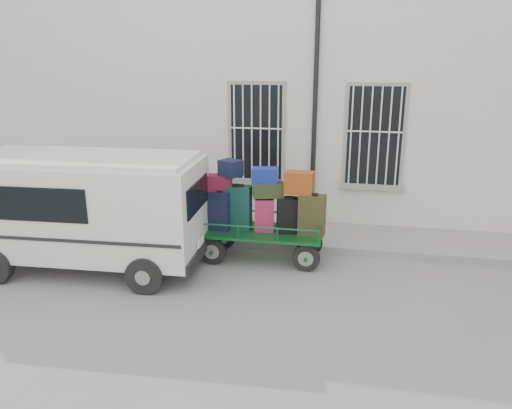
{
  "coord_description": "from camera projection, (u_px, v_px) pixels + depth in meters",
  "views": [
    {
      "loc": [
        1.82,
        -8.47,
        4.04
      ],
      "look_at": [
        -0.03,
        1.0,
        1.1
      ],
      "focal_mm": 35.0,
      "sensor_mm": 36.0,
      "label": 1
    }
  ],
  "objects": [
    {
      "name": "sidewalk",
      "position": [
        267.0,
        232.0,
        11.51
      ],
      "size": [
        24.0,
        1.7,
        0.15
      ],
      "primitive_type": "cube",
      "color": "gray",
      "rests_on": "ground"
    },
    {
      "name": "van",
      "position": [
        87.0,
        205.0,
        9.45
      ],
      "size": [
        4.51,
        2.18,
        2.23
      ],
      "rotation": [
        0.0,
        0.0,
        0.05
      ],
      "color": "silver",
      "rests_on": "ground"
    },
    {
      "name": "ground",
      "position": [
        247.0,
        275.0,
        9.47
      ],
      "size": [
        80.0,
        80.0,
        0.0
      ],
      "primitive_type": "plane",
      "color": "slate",
      "rests_on": "ground"
    },
    {
      "name": "luggage_cart",
      "position": [
        262.0,
        211.0,
        9.89
      ],
      "size": [
        2.89,
        1.11,
        2.04
      ],
      "rotation": [
        0.0,
        0.0,
        0.01
      ],
      "color": "black",
      "rests_on": "ground"
    },
    {
      "name": "building",
      "position": [
        288.0,
        92.0,
        13.76
      ],
      "size": [
        24.0,
        5.15,
        6.0
      ],
      "color": "beige",
      "rests_on": "ground"
    }
  ]
}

